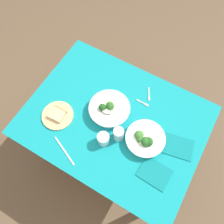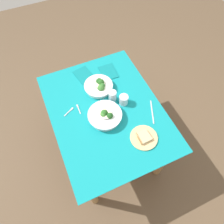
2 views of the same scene
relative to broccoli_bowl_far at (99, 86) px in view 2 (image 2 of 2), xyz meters
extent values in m
plane|color=brown|center=(0.23, -0.03, -0.74)|extent=(6.00, 6.00, 0.00)
cube|color=teal|center=(0.23, -0.03, -0.04)|extent=(1.15, 0.87, 0.01)
cube|color=#9E7547|center=(0.23, -0.03, -0.05)|extent=(1.12, 0.85, 0.02)
cylinder|color=#9E7547|center=(-0.24, -0.37, -0.40)|extent=(0.07, 0.07, 0.67)
cylinder|color=#9E7547|center=(0.71, -0.37, -0.40)|extent=(0.07, 0.07, 0.67)
cylinder|color=#9E7547|center=(-0.24, 0.30, -0.40)|extent=(0.07, 0.07, 0.67)
cylinder|color=#9E7547|center=(0.71, 0.30, -0.40)|extent=(0.07, 0.07, 0.67)
cylinder|color=white|center=(0.00, 0.00, -0.01)|extent=(0.22, 0.22, 0.04)
cylinder|color=white|center=(0.00, 0.00, 0.01)|extent=(0.24, 0.24, 0.01)
sphere|color=#1E511E|center=(-0.03, 0.01, 0.03)|extent=(0.06, 0.06, 0.06)
sphere|color=#286023|center=(-0.01, 0.02, 0.03)|extent=(0.06, 0.06, 0.06)
sphere|color=#3D7A33|center=(0.04, 0.00, 0.02)|extent=(0.06, 0.06, 0.06)
sphere|color=#33702D|center=(0.02, 0.02, 0.02)|extent=(0.05, 0.05, 0.05)
cylinder|color=beige|center=(0.00, 0.00, 0.03)|extent=(0.09, 0.09, 0.01)
cylinder|color=white|center=(0.29, -0.07, -0.01)|extent=(0.24, 0.24, 0.05)
cylinder|color=white|center=(0.29, -0.07, 0.02)|extent=(0.27, 0.27, 0.01)
sphere|color=#3D7A33|center=(0.28, -0.06, 0.03)|extent=(0.04, 0.04, 0.04)
sphere|color=#3D7A33|center=(0.29, -0.08, 0.03)|extent=(0.05, 0.05, 0.05)
sphere|color=#286023|center=(0.29, -0.07, 0.04)|extent=(0.05, 0.05, 0.05)
sphere|color=#1E511E|center=(0.32, -0.04, 0.04)|extent=(0.05, 0.05, 0.05)
sphere|color=#33702D|center=(0.29, -0.07, 0.03)|extent=(0.04, 0.04, 0.04)
cylinder|color=beige|center=(0.29, -0.06, 0.03)|extent=(0.10, 0.10, 0.01)
cylinder|color=#D6B27A|center=(0.57, 0.13, -0.03)|extent=(0.21, 0.21, 0.01)
cube|color=#CCB284|center=(0.57, 0.13, -0.01)|extent=(0.10, 0.09, 0.02)
cube|color=#9E703D|center=(0.57, 0.09, -0.01)|extent=(0.10, 0.01, 0.02)
cylinder|color=silver|center=(0.22, 0.13, 0.01)|extent=(0.07, 0.07, 0.09)
cylinder|color=silver|center=(0.15, 0.06, 0.02)|extent=(0.07, 0.07, 0.10)
cube|color=#B7B7BC|center=(0.14, -0.23, -0.03)|extent=(0.07, 0.01, 0.00)
cube|color=#B7B7BC|center=(0.10, -0.23, -0.03)|extent=(0.03, 0.01, 0.00)
cube|color=#B7B7BC|center=(0.13, -0.33, -0.03)|extent=(0.04, 0.07, 0.00)
cube|color=#B7B7BC|center=(0.10, -0.28, -0.03)|extent=(0.02, 0.03, 0.00)
cube|color=#B7B7BC|center=(0.39, 0.30, -0.03)|extent=(0.20, 0.09, 0.00)
cube|color=#0F777D|center=(-0.14, 0.15, -0.03)|extent=(0.19, 0.15, 0.01)
cube|color=#0F777D|center=(-0.19, -0.07, -0.03)|extent=(0.22, 0.17, 0.01)
camera|label=1|loc=(-0.04, 0.48, 1.34)|focal=36.96mm
camera|label=2|loc=(1.04, -0.34, 1.37)|focal=32.83mm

